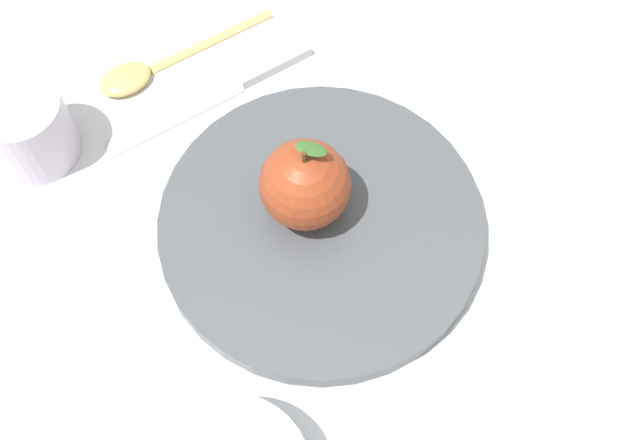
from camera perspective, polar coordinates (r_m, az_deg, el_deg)
ground_plane at (r=0.67m, az=-0.98°, el=0.22°), size 2.40×2.40×0.00m
dinner_plate at (r=0.65m, az=0.00°, el=-0.38°), size 0.26×0.26×0.02m
apple at (r=0.62m, az=-1.10°, el=2.20°), size 0.07×0.07×0.08m
cup at (r=0.71m, az=-19.84°, el=6.22°), size 0.07×0.07×0.07m
knife at (r=0.73m, az=-6.34°, el=9.23°), size 0.20×0.06×0.01m
spoon at (r=0.76m, az=-12.14°, el=10.20°), size 0.17×0.06×0.01m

